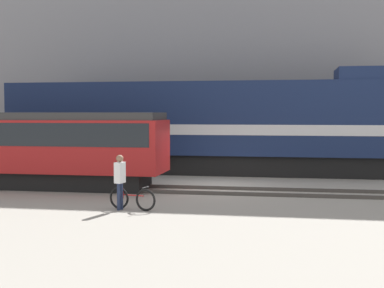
# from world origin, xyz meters

# --- Properties ---
(ground_plane) EXTENTS (120.00, 120.00, 0.00)m
(ground_plane) POSITION_xyz_m (0.00, 0.00, 0.00)
(ground_plane) COLOR gray
(track_near) EXTENTS (60.00, 1.50, 0.14)m
(track_near) POSITION_xyz_m (0.00, -1.22, 0.07)
(track_near) COLOR #47423D
(track_near) RESTS_ON ground
(track_far) EXTENTS (60.00, 1.51, 0.14)m
(track_far) POSITION_xyz_m (0.00, 5.14, 0.07)
(track_far) COLOR #47423D
(track_far) RESTS_ON ground
(building_backdrop) EXTENTS (38.19, 6.00, 14.95)m
(building_backdrop) POSITION_xyz_m (0.00, 12.39, 7.48)
(building_backdrop) COLOR gray
(building_backdrop) RESTS_ON ground
(freight_locomotive) EXTENTS (19.54, 3.04, 5.19)m
(freight_locomotive) POSITION_xyz_m (-1.36, 5.14, 2.42)
(freight_locomotive) COLOR black
(freight_locomotive) RESTS_ON ground
(streetcar) EXTENTS (11.95, 2.54, 3.08)m
(streetcar) POSITION_xyz_m (-7.81, -1.22, 1.76)
(streetcar) COLOR black
(streetcar) RESTS_ON ground
(bicycle) EXTENTS (1.63, 0.56, 0.76)m
(bicycle) POSITION_xyz_m (-1.86, -5.41, 0.35)
(bicycle) COLOR black
(bicycle) RESTS_ON ground
(person) EXTENTS (0.30, 0.40, 1.75)m
(person) POSITION_xyz_m (-2.24, -5.47, 1.07)
(person) COLOR #232D4C
(person) RESTS_ON ground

